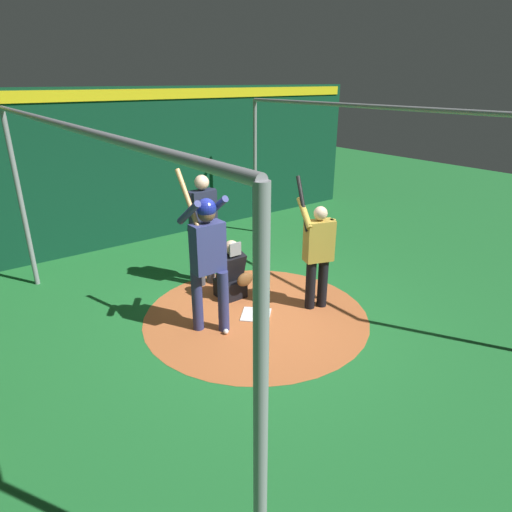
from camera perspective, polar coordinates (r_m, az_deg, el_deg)
name	(u,v)px	position (r m, az deg, el deg)	size (l,w,h in m)	color
ground_plane	(256,315)	(6.59, 0.00, -7.68)	(27.79, 27.79, 0.00)	#1E6B2D
dirt_circle	(256,315)	(6.59, 0.00, -7.66)	(3.30, 3.30, 0.01)	#B76033
home_plate	(256,315)	(6.59, 0.00, -7.59)	(0.42, 0.42, 0.01)	white
batter	(207,252)	(5.78, -6.30, 0.49)	(0.68, 0.49, 2.20)	navy
catcher	(232,275)	(6.95, -3.15, -2.53)	(0.58, 0.40, 0.97)	black
umpire	(204,224)	(7.23, -6.81, 4.11)	(0.23, 0.49, 1.87)	#4C4C51
visitor	(318,251)	(6.51, 8.02, 0.69)	(0.64, 0.51, 1.97)	black
back_wall	(133,167)	(9.56, -15.58, 11.03)	(0.22, 11.79, 3.13)	#0C3D26
cage_frame	(256,176)	(5.85, 0.00, 10.35)	(6.34, 4.75, 2.90)	gray
baseball_0	(226,331)	(6.13, -3.92, -9.73)	(0.07, 0.07, 0.07)	white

